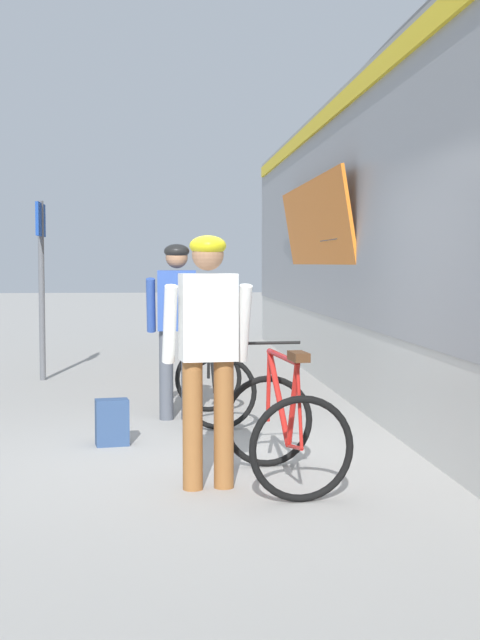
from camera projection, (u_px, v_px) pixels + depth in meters
The scene contains 7 objects.
ground_plane at pixel (209, 464), 6.79m from camera, with size 80.00×80.00×0.00m, color #A09E99.
cyclist_near_in_blue at pixel (177, 315), 8.66m from camera, with size 0.62×0.32×1.76m.
cyclist_far_in_white at pixel (208, 338), 5.99m from camera, with size 0.64×0.36×1.76m.
bicycle_near_black at pixel (214, 381), 8.65m from camera, with size 0.76×1.10×0.99m.
bicycle_far_red at pixel (284, 428), 6.17m from camera, with size 0.81×1.13×0.99m.
backpack_on_platform at pixel (112, 422), 7.48m from camera, with size 0.28×0.18×0.40m, color navy.
platform_sign_post at pixel (41, 259), 11.56m from camera, with size 0.08×0.70×2.40m.
Camera 1 is at (-0.36, -6.69, 1.57)m, focal length 48.69 mm.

